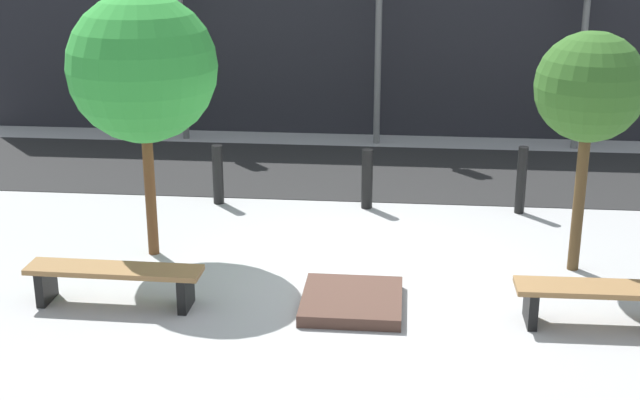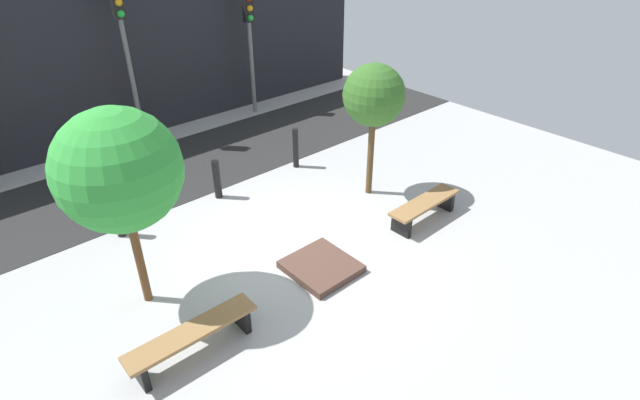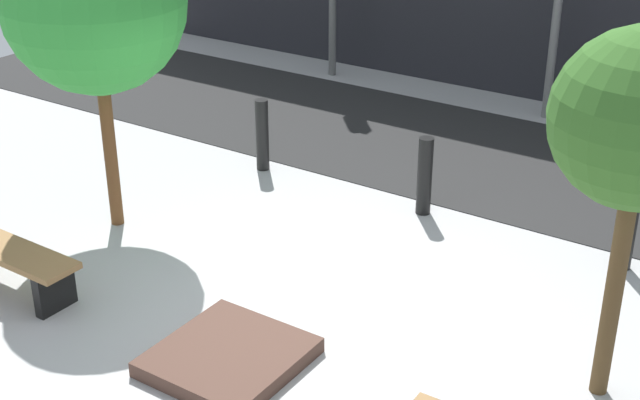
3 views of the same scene
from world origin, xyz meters
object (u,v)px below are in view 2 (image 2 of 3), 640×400
at_px(tree_behind_left_bench, 119,171).
at_px(traffic_light_mid_west, 125,40).
at_px(bench_left, 193,336).
at_px(bollard_far_left, 117,216).
at_px(tree_behind_right_bench, 374,96).
at_px(bollard_left, 217,179).
at_px(bench_right, 424,207).
at_px(bollard_center, 296,148).
at_px(traffic_light_mid_east, 250,33).
at_px(planter_bed, 321,267).

distance_m(tree_behind_left_bench, traffic_light_mid_west, 6.43).
distance_m(bench_left, bollard_far_left, 3.67).
relative_size(tree_behind_right_bench, bollard_left, 3.28).
xyz_separation_m(bench_right, bollard_center, (-0.42, 3.64, 0.17)).
height_order(bench_right, bollard_far_left, bollard_far_left).
bearing_deg(tree_behind_right_bench, traffic_light_mid_east, 80.30).
height_order(tree_behind_right_bench, traffic_light_mid_east, traffic_light_mid_east).
bearing_deg(bench_left, bench_right, 0.90).
bearing_deg(traffic_light_mid_west, tree_behind_left_bench, -114.55).
bearing_deg(tree_behind_right_bench, bollard_left, 142.00).
xyz_separation_m(bench_left, traffic_light_mid_east, (6.33, 7.39, 2.09)).
relative_size(bollard_far_left, bollard_center, 0.90).
relative_size(tree_behind_right_bench, bollard_center, 2.94).
bearing_deg(bollard_left, bench_right, -53.78).
relative_size(traffic_light_mid_west, traffic_light_mid_east, 1.16).
xyz_separation_m(tree_behind_left_bench, bollard_far_left, (0.42, 2.08, -1.97)).
relative_size(tree_behind_left_bench, tree_behind_right_bench, 1.14).
distance_m(tree_behind_left_bench, tree_behind_right_bench, 5.33).
height_order(tree_behind_left_bench, bollard_far_left, tree_behind_left_bench).
bearing_deg(traffic_light_mid_west, bollard_left, -90.00).
xyz_separation_m(bollard_center, traffic_light_mid_west, (-2.24, 3.75, 2.28)).
height_order(bollard_center, traffic_light_mid_west, traffic_light_mid_west).
relative_size(tree_behind_right_bench, traffic_light_mid_east, 0.84).
bearing_deg(tree_behind_left_bench, bollard_center, 23.00).
bearing_deg(bench_right, traffic_light_mid_west, 108.93).
bearing_deg(traffic_light_mid_east, bollard_center, -110.75).
bearing_deg(bollard_center, bench_left, -143.43).
bearing_deg(traffic_light_mid_east, traffic_light_mid_west, 179.98).
xyz_separation_m(planter_bed, tree_behind_left_bench, (-2.67, 1.36, 2.35)).
relative_size(bench_left, bollard_far_left, 2.21).
bearing_deg(bollard_far_left, tree_behind_left_bench, -101.51).
bearing_deg(bollard_left, traffic_light_mid_east, 45.69).
relative_size(bench_left, traffic_light_mid_west, 0.49).
relative_size(bench_left, bench_right, 1.10).
height_order(bollard_left, traffic_light_mid_east, traffic_light_mid_east).
distance_m(tree_behind_left_bench, traffic_light_mid_east, 8.61).
height_order(bollard_far_left, traffic_light_mid_east, traffic_light_mid_east).
distance_m(bench_right, bollard_left, 4.51).
height_order(bench_left, tree_behind_left_bench, tree_behind_left_bench).
bearing_deg(planter_bed, bollard_center, 56.91).
height_order(bollard_center, traffic_light_mid_east, traffic_light_mid_east).
relative_size(planter_bed, tree_behind_left_bench, 0.35).
bearing_deg(bollard_center, bench_right, -83.35).
bearing_deg(traffic_light_mid_east, tree_behind_right_bench, -99.70).
distance_m(bench_right, bollard_center, 3.67).
relative_size(bench_right, tree_behind_right_bench, 0.61).
height_order(planter_bed, traffic_light_mid_east, traffic_light_mid_east).
height_order(bollard_far_left, traffic_light_mid_west, traffic_light_mid_west).
bearing_deg(tree_behind_left_bench, tree_behind_right_bench, 0.00).
relative_size(tree_behind_left_bench, bollard_left, 3.72).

